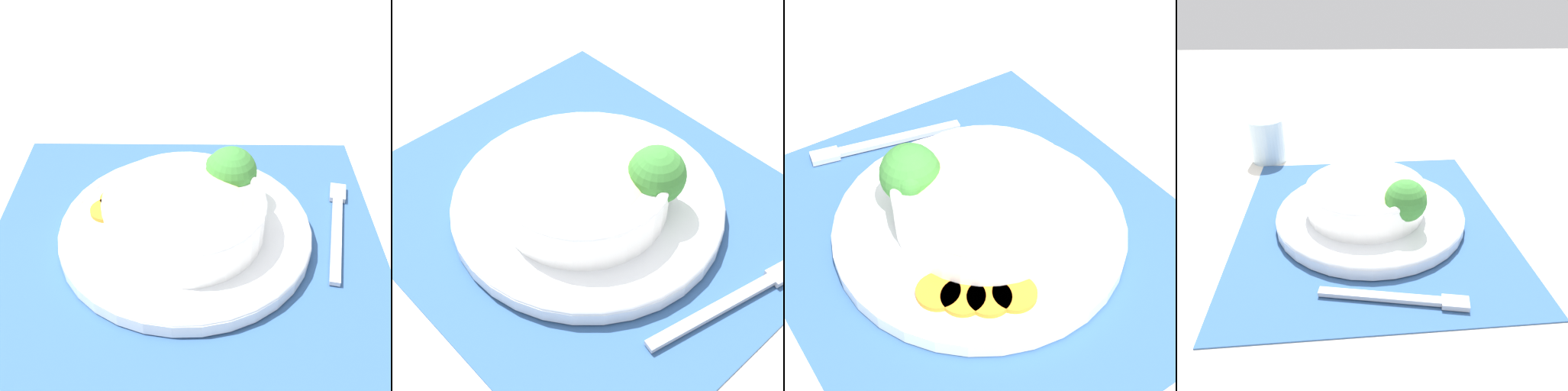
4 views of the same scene
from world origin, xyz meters
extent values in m
plane|color=beige|center=(0.00, 0.00, 0.00)|extent=(4.00, 4.00, 0.00)
cube|color=#2D5184|center=(0.00, 0.00, 0.00)|extent=(0.50, 0.45, 0.00)
cylinder|color=silver|center=(0.00, 0.00, 0.01)|extent=(0.30, 0.30, 0.02)
torus|color=silver|center=(0.00, 0.00, 0.02)|extent=(0.30, 0.30, 0.01)
cylinder|color=white|center=(0.00, -0.01, 0.04)|extent=(0.19, 0.19, 0.05)
torus|color=white|center=(0.00, -0.01, 0.07)|extent=(0.19, 0.19, 0.01)
ellipsoid|color=beige|center=(0.00, -0.01, 0.06)|extent=(0.15, 0.15, 0.05)
cylinder|color=#759E51|center=(0.05, 0.05, 0.03)|extent=(0.02, 0.02, 0.02)
sphere|color=#387A33|center=(0.05, 0.05, 0.07)|extent=(0.06, 0.06, 0.06)
sphere|color=#387A33|center=(0.03, 0.06, 0.07)|extent=(0.03, 0.03, 0.03)
sphere|color=#387A33|center=(0.07, 0.04, 0.07)|extent=(0.03, 0.03, 0.03)
cylinder|color=orange|center=(-0.06, 0.08, 0.02)|extent=(0.04, 0.04, 0.01)
cylinder|color=orange|center=(-0.08, 0.06, 0.02)|extent=(0.04, 0.04, 0.01)
cylinder|color=orange|center=(-0.09, 0.04, 0.02)|extent=(0.04, 0.04, 0.01)
cylinder|color=orange|center=(-0.10, 0.02, 0.02)|extent=(0.04, 0.04, 0.01)
cube|color=#B7B7BC|center=(0.18, 0.02, 0.01)|extent=(0.04, 0.18, 0.01)
cube|color=#B7B7BC|center=(0.19, 0.10, 0.01)|extent=(0.02, 0.03, 0.01)
camera|label=1|loc=(0.05, -0.49, 0.45)|focal=50.00mm
camera|label=2|loc=(0.38, -0.31, 0.54)|focal=60.00mm
camera|label=3|loc=(-0.40, 0.23, 0.50)|focal=60.00mm
camera|label=4|loc=(0.53, -0.01, 0.34)|focal=35.00mm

